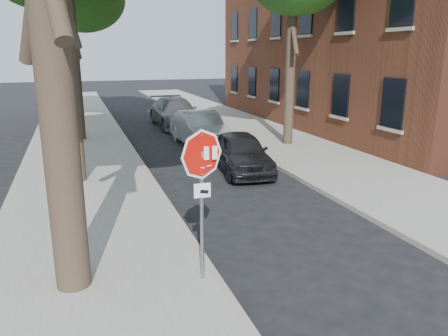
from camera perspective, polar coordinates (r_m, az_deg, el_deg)
The scene contains 9 objects.
ground at distance 8.02m, azimuth 2.19°, elevation -14.15°, with size 120.00×120.00×0.00m, color black.
sidewalk_left at distance 18.93m, azimuth -18.36°, elevation 2.39°, with size 4.00×55.00×0.12m, color gray.
sidewalk_right at distance 20.77m, azimuth 5.78°, elevation 4.12°, with size 4.00×55.00×0.12m, color gray.
curb_left at distance 19.04m, azimuth -12.19°, elevation 2.90°, with size 0.12×55.00×0.13m, color #9E9384.
curb_right at distance 20.01m, azimuth 0.42°, elevation 3.80°, with size 0.12×55.00×0.13m, color #9E9384.
stop_sign at distance 7.04m, azimuth -2.91°, elevation -1.15°, with size 0.76×0.34×2.61m.
car_a at distance 14.63m, azimuth 2.21°, elevation 2.08°, with size 1.57×3.90×1.33m, color black.
car_b at distance 18.76m, azimuth -3.18°, elevation 5.13°, with size 1.57×4.49×1.48m, color #9EA1A6.
car_c at distance 23.98m, azimuth -6.38°, elevation 7.22°, with size 2.13×5.25×1.52m, color #4D4C51.
Camera 1 is at (-2.55, -6.54, 3.88)m, focal length 35.00 mm.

